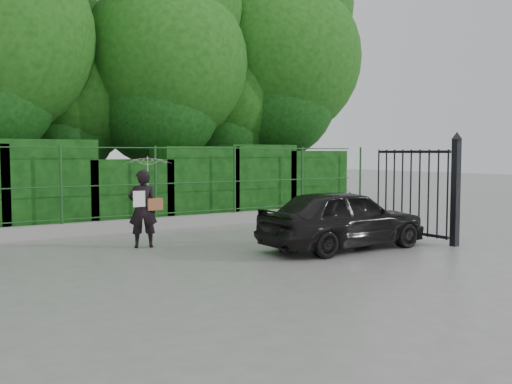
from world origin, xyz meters
TOP-DOWN VIEW (x-y plane):
  - ground at (0.00, 0.00)m, footprint 80.00×80.00m
  - kerb at (0.00, 4.50)m, footprint 14.00×0.25m
  - fence at (0.22, 4.50)m, footprint 14.13×0.06m
  - hedge at (-0.01, 5.50)m, footprint 14.20×1.20m
  - trees at (1.14, 7.74)m, footprint 17.10×6.15m
  - gate at (4.60, -0.72)m, footprint 0.22×2.33m
  - woman at (-0.77, 2.17)m, footprint 0.95×0.95m
  - car at (2.45, -0.19)m, footprint 3.60×1.47m

SIDE VIEW (x-z plane):
  - ground at x=0.00m, z-range 0.00..0.00m
  - kerb at x=0.00m, z-range 0.00..0.30m
  - car at x=2.45m, z-range 0.00..1.22m
  - hedge at x=-0.01m, z-range -0.09..2.15m
  - gate at x=4.60m, z-range 0.01..2.37m
  - fence at x=0.22m, z-range 0.30..2.10m
  - woman at x=-0.77m, z-range 0.30..2.17m
  - trees at x=1.14m, z-range 0.58..8.66m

